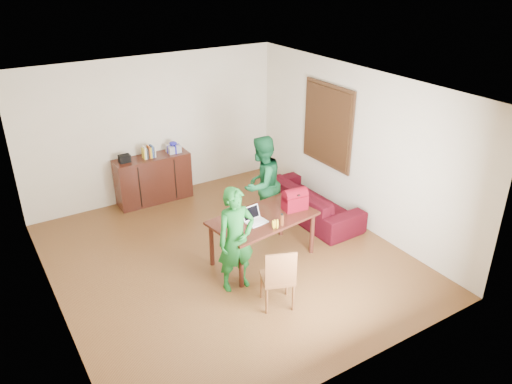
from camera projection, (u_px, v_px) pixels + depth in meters
room at (222, 179)px, 7.33m from camera, size 5.20×5.70×2.90m
table at (263, 222)px, 7.52m from camera, size 1.67×1.08×0.74m
chair at (277, 288)px, 6.67m from camera, size 0.53×0.52×0.91m
person_near at (236, 239)px, 6.83m from camera, size 0.58×0.39×1.54m
person_far at (261, 184)px, 8.31m from camera, size 0.99×0.89×1.66m
laptop at (257, 220)px, 7.30m from camera, size 0.32×0.24×0.21m
bananas at (275, 227)px, 7.16m from camera, size 0.15×0.10×0.05m
bottle at (282, 219)px, 7.22m from camera, size 0.07×0.07×0.18m
red_bag at (295, 201)px, 7.65m from camera, size 0.39×0.25×0.27m
sofa at (311, 201)px, 8.92m from camera, size 0.85×2.07×0.60m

